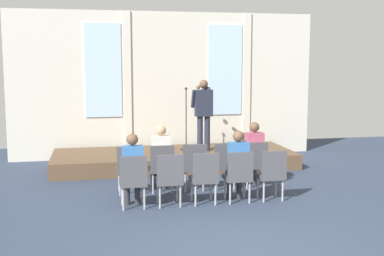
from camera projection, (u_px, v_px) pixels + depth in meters
The scene contains 19 objects.
ground_plane at pixel (242, 252), 6.59m from camera, with size 18.16×18.16×0.00m, color #2D384C.
rear_partition at pixel (166, 84), 13.13m from camera, with size 8.12×0.14×3.84m.
stage_platform at pixel (174, 159), 12.04m from camera, with size 5.77×2.11×0.36m, color brown.
speaker at pixel (203, 110), 12.01m from camera, with size 0.50×0.69×1.74m.
mic_stand at pixel (186, 136), 12.24m from camera, with size 0.28×0.28×1.55m.
chair_r0_c0 at pixel (129, 167), 9.44m from camera, with size 0.46×0.44×0.94m.
chair_r0_c1 at pixel (162, 165), 9.56m from camera, with size 0.46×0.44×0.94m.
audience_r0_c1 at pixel (161, 155), 9.61m from camera, with size 0.36×0.39×1.31m.
chair_r0_c2 at pixel (193, 164), 9.68m from camera, with size 0.46×0.44×0.94m.
chair_r0_c3 at pixel (224, 163), 9.81m from camera, with size 0.46×0.44×0.94m.
chair_r0_c4 at pixel (255, 162), 9.93m from camera, with size 0.46×0.44×0.94m.
audience_r0_c4 at pixel (253, 151), 9.98m from camera, with size 0.36×0.39×1.33m.
chair_r1_c0 at pixel (133, 178), 8.48m from camera, with size 0.46×0.44×0.94m.
audience_r1_c0 at pixel (133, 166), 8.54m from camera, with size 0.36×0.39×1.31m.
chair_r1_c1 at pixel (169, 177), 8.61m from camera, with size 0.46×0.44×0.94m.
chair_r1_c2 at pixel (204, 175), 8.73m from camera, with size 0.46×0.44×0.94m.
chair_r1_c3 at pixel (239, 173), 8.86m from camera, with size 0.46×0.44×0.94m.
audience_r1_c3 at pixel (237, 162), 8.91m from camera, with size 0.36×0.39×1.31m.
chair_r1_c4 at pixel (272, 172), 8.98m from camera, with size 0.46×0.44×0.94m.
Camera 1 is at (-1.91, -6.06, 2.50)m, focal length 46.19 mm.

